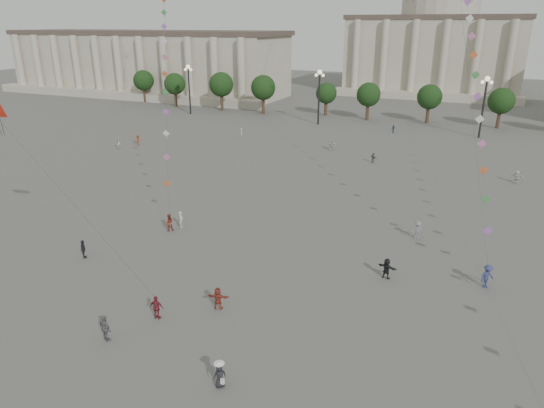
% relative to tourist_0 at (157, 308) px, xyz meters
% --- Properties ---
extents(ground, '(360.00, 360.00, 0.00)m').
position_rel_tourist_0_xyz_m(ground, '(3.40, -0.63, -0.87)').
color(ground, '#585653').
rests_on(ground, ground).
extents(hall_west, '(84.00, 26.22, 17.20)m').
position_rel_tourist_0_xyz_m(hall_west, '(-71.60, 93.26, 7.56)').
color(hall_west, '#ADA291').
rests_on(hall_west, ground).
extents(hall_central, '(48.30, 34.30, 35.50)m').
position_rel_tourist_0_xyz_m(hall_central, '(3.40, 128.59, 13.36)').
color(hall_central, '#ADA291').
rests_on(hall_central, ground).
extents(tree_row, '(137.12, 5.12, 8.00)m').
position_rel_tourist_0_xyz_m(tree_row, '(3.40, 77.37, 4.52)').
color(tree_row, '#392A1C').
rests_on(tree_row, ground).
extents(lamp_post_far_west, '(2.00, 0.90, 10.65)m').
position_rel_tourist_0_xyz_m(lamp_post_far_west, '(-41.60, 69.37, 6.48)').
color(lamp_post_far_west, '#262628').
rests_on(lamp_post_far_west, ground).
extents(lamp_post_mid_west, '(2.00, 0.90, 10.65)m').
position_rel_tourist_0_xyz_m(lamp_post_mid_west, '(-11.60, 69.37, 6.48)').
color(lamp_post_mid_west, '#262628').
rests_on(lamp_post_mid_west, ground).
extents(lamp_post_mid_east, '(2.00, 0.90, 10.65)m').
position_rel_tourist_0_xyz_m(lamp_post_mid_east, '(18.40, 69.37, 6.48)').
color(lamp_post_mid_east, '#262628').
rests_on(lamp_post_mid_east, ground).
extents(person_crowd_0, '(0.90, 0.86, 1.50)m').
position_rel_tourist_0_xyz_m(person_crowd_0, '(3.68, 67.37, -0.12)').
color(person_crowd_0, '#335473').
rests_on(person_crowd_0, ground).
extents(person_crowd_1, '(0.98, 1.06, 1.74)m').
position_rel_tourist_0_xyz_m(person_crowd_1, '(-34.56, 37.18, 0.00)').
color(person_crowd_1, beige).
rests_on(person_crowd_1, ground).
extents(person_crowd_2, '(1.23, 1.25, 1.72)m').
position_rel_tourist_0_xyz_m(person_crowd_2, '(-33.48, 40.62, -0.01)').
color(person_crowd_2, brown).
rests_on(person_crowd_2, ground).
extents(person_crowd_3, '(1.66, 0.89, 1.70)m').
position_rel_tourist_0_xyz_m(person_crowd_3, '(13.31, 12.00, -0.02)').
color(person_crowd_3, black).
rests_on(person_crowd_3, ground).
extents(person_crowd_4, '(1.51, 1.57, 1.78)m').
position_rel_tourist_0_xyz_m(person_crowd_4, '(-2.92, 50.21, 0.02)').
color(person_crowd_4, beige).
rests_on(person_crowd_4, ground).
extents(person_crowd_6, '(1.26, 0.86, 1.80)m').
position_rel_tourist_0_xyz_m(person_crowd_6, '(14.51, 20.62, 0.03)').
color(person_crowd_6, slate).
rests_on(person_crowd_6, ground).
extents(person_crowd_7, '(1.63, 0.88, 1.68)m').
position_rel_tourist_0_xyz_m(person_crowd_7, '(23.61, 43.23, -0.03)').
color(person_crowd_7, silver).
rests_on(person_crowd_7, ground).
extents(person_crowd_10, '(0.63, 0.66, 1.52)m').
position_rel_tourist_0_xyz_m(person_crowd_10, '(-20.66, 53.35, -0.11)').
color(person_crowd_10, silver).
rests_on(person_crowd_10, ground).
extents(person_crowd_12, '(1.32, 1.27, 1.50)m').
position_rel_tourist_0_xyz_m(person_crowd_12, '(4.81, 45.48, -0.12)').
color(person_crowd_12, slate).
rests_on(person_crowd_12, ground).
extents(person_crowd_13, '(0.58, 0.71, 1.68)m').
position_rel_tourist_0_xyz_m(person_crowd_13, '(-7.38, 14.08, -0.03)').
color(person_crowd_13, silver).
rests_on(person_crowd_13, ground).
extents(tourist_0, '(1.07, 0.56, 1.74)m').
position_rel_tourist_0_xyz_m(tourist_0, '(0.00, 0.00, 0.00)').
color(tourist_0, maroon).
rests_on(tourist_0, ground).
extents(tourist_1, '(1.01, 0.93, 1.66)m').
position_rel_tourist_0_xyz_m(tourist_1, '(-11.38, 5.08, -0.04)').
color(tourist_1, '#232429').
rests_on(tourist_1, ground).
extents(tourist_2, '(1.62, 0.85, 1.67)m').
position_rel_tourist_0_xyz_m(tourist_2, '(3.22, 2.77, -0.04)').
color(tourist_2, '#983729').
rests_on(tourist_2, ground).
extents(tourist_3, '(1.17, 0.72, 1.85)m').
position_rel_tourist_0_xyz_m(tourist_3, '(-1.47, -3.36, 0.06)').
color(tourist_3, slate).
rests_on(tourist_3, ground).
extents(kite_flyer_0, '(1.08, 1.05, 1.76)m').
position_rel_tourist_0_xyz_m(kite_flyer_0, '(-8.01, 12.95, 0.01)').
color(kite_flyer_0, maroon).
rests_on(kite_flyer_0, ground).
extents(kite_flyer_1, '(1.34, 1.41, 1.92)m').
position_rel_tourist_0_xyz_m(kite_flyer_1, '(20.64, 13.59, 0.09)').
color(kite_flyer_1, navy).
rests_on(kite_flyer_1, ground).
extents(hat_person, '(0.85, 0.83, 1.69)m').
position_rel_tourist_0_xyz_m(hat_person, '(7.24, -4.11, -0.06)').
color(hat_person, black).
rests_on(hat_person, ground).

